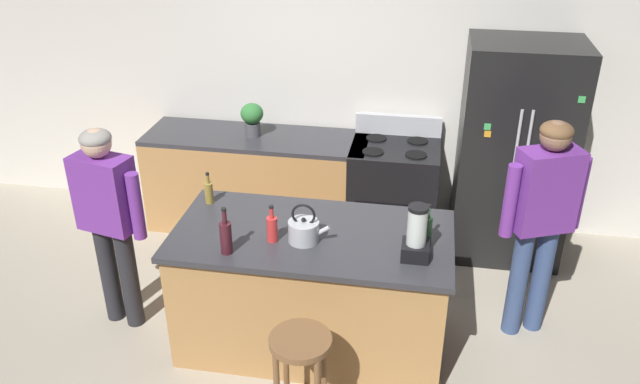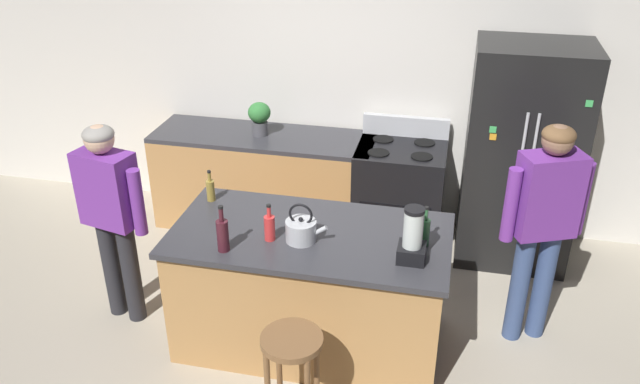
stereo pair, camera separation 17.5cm
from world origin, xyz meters
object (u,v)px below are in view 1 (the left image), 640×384
at_px(bottle_olive_oil, 427,229).
at_px(bottle_soda, 272,228).
at_px(kitchen_island, 312,289).
at_px(person_by_island_left, 108,211).
at_px(refrigerator, 514,153).
at_px(bottle_vinegar, 209,192).
at_px(bottle_wine, 226,237).
at_px(stove_range, 393,192).
at_px(bar_stool, 301,360).
at_px(blender_appliance, 416,236).
at_px(person_by_sink_right, 542,211).
at_px(tea_kettle, 304,230).
at_px(potted_plant, 252,117).

relative_size(bottle_olive_oil, bottle_soda, 1.08).
height_order(kitchen_island, person_by_island_left, person_by_island_left).
height_order(kitchen_island, refrigerator, refrigerator).
height_order(bottle_vinegar, bottle_wine, bottle_wine).
relative_size(refrigerator, stove_range, 1.72).
height_order(person_by_island_left, bar_stool, person_by_island_left).
height_order(stove_range, bottle_soda, bottle_soda).
relative_size(bar_stool, bottle_olive_oil, 2.52).
relative_size(person_by_island_left, blender_appliance, 4.29).
relative_size(kitchen_island, refrigerator, 0.99).
xyz_separation_m(refrigerator, person_by_sink_right, (0.08, -1.10, 0.06)).
xyz_separation_m(bar_stool, tea_kettle, (-0.11, 0.69, 0.44)).
bearing_deg(refrigerator, person_by_island_left, -152.05).
xyz_separation_m(blender_appliance, tea_kettle, (-0.71, 0.07, -0.07)).
relative_size(refrigerator, tea_kettle, 6.74).
relative_size(person_by_island_left, bar_stool, 2.22).
relative_size(potted_plant, bottle_wine, 0.95).
distance_m(kitchen_island, bottle_wine, 0.81).
xyz_separation_m(person_by_sink_right, bar_stool, (-1.41, -1.20, -0.45)).
relative_size(bar_stool, bottle_vinegar, 2.94).
height_order(person_by_sink_right, bottle_vinegar, person_by_sink_right).
distance_m(bottle_wine, tea_kettle, 0.50).
bearing_deg(person_by_island_left, stove_range, 39.36).
bearing_deg(refrigerator, potted_plant, 178.72).
bearing_deg(bar_stool, blender_appliance, 46.16).
height_order(blender_appliance, bottle_soda, blender_appliance).
xyz_separation_m(refrigerator, bottle_soda, (-1.65, -1.64, 0.07)).
xyz_separation_m(stove_range, potted_plant, (-1.27, 0.03, 0.61)).
xyz_separation_m(person_by_sink_right, tea_kettle, (-1.53, -0.51, -0.01)).
bearing_deg(person_by_island_left, bar_stool, -27.46).
distance_m(bar_stool, bottle_soda, 0.86).
bearing_deg(person_by_sink_right, bottle_olive_oil, -152.78).
distance_m(stove_range, potted_plant, 1.41).
xyz_separation_m(potted_plant, bottle_vinegar, (0.03, -1.26, -0.09)).
relative_size(bar_stool, potted_plant, 2.32).
height_order(person_by_island_left, tea_kettle, person_by_island_left).
xyz_separation_m(stove_range, bottle_wine, (-0.92, -1.85, 0.56)).
relative_size(stove_range, potted_plant, 3.61).
bearing_deg(refrigerator, bar_stool, -120.18).
xyz_separation_m(refrigerator, bottle_vinegar, (-2.22, -1.21, 0.06)).
bearing_deg(tea_kettle, bottle_soda, -170.32).
bearing_deg(tea_kettle, stove_range, 73.72).
height_order(refrigerator, stove_range, refrigerator).
relative_size(potted_plant, bottle_soda, 1.17).
bearing_deg(person_by_island_left, blender_appliance, -4.45).
height_order(kitchen_island, bottle_wine, bottle_wine).
bearing_deg(bottle_olive_oil, potted_plant, 135.57).
xyz_separation_m(refrigerator, bottle_wine, (-1.90, -1.82, 0.09)).
relative_size(refrigerator, bottle_soda, 7.25).
bearing_deg(kitchen_island, stove_range, 73.82).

